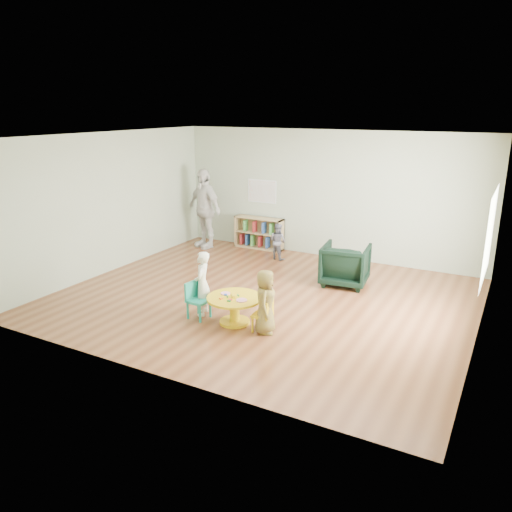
# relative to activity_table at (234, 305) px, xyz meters

# --- Properties ---
(room) EXTENTS (7.10, 7.00, 2.80)m
(room) POSITION_rel_activity_table_xyz_m (-0.08, 1.16, 1.59)
(room) COLOR brown
(room) RESTS_ON ground
(activity_table) EXTENTS (0.87, 0.87, 0.48)m
(activity_table) POSITION_rel_activity_table_xyz_m (0.00, 0.00, 0.00)
(activity_table) COLOR gold
(activity_table) RESTS_ON ground
(kid_chair_left) EXTENTS (0.35, 0.35, 0.60)m
(kid_chair_left) POSITION_rel_activity_table_xyz_m (-0.65, -0.10, 0.02)
(kid_chair_left) COLOR teal
(kid_chair_left) RESTS_ON ground
(kid_chair_right) EXTENTS (0.29, 0.29, 0.51)m
(kid_chair_right) POSITION_rel_activity_table_xyz_m (0.56, -0.05, -0.03)
(kid_chair_right) COLOR gold
(kid_chair_right) RESTS_ON ground
(bookshelf) EXTENTS (1.20, 0.30, 0.75)m
(bookshelf) POSITION_rel_activity_table_xyz_m (-1.71, 4.02, 0.07)
(bookshelf) COLOR tan
(bookshelf) RESTS_ON ground
(alphabet_poster) EXTENTS (0.74, 0.01, 0.54)m
(alphabet_poster) POSITION_rel_activity_table_xyz_m (-1.69, 4.14, 1.05)
(alphabet_poster) COLOR white
(alphabet_poster) RESTS_ON ground
(armchair) EXTENTS (0.94, 0.96, 0.79)m
(armchair) POSITION_rel_activity_table_xyz_m (0.94, 2.52, 0.09)
(armchair) COLOR black
(armchair) RESTS_ON ground
(child_left) EXTENTS (0.37, 0.45, 1.06)m
(child_left) POSITION_rel_activity_table_xyz_m (-0.63, 0.05, 0.23)
(child_left) COLOR silver
(child_left) RESTS_ON ground
(child_right) EXTENTS (0.46, 0.56, 0.98)m
(child_right) POSITION_rel_activity_table_xyz_m (0.58, -0.07, 0.19)
(child_right) COLOR gold
(child_right) RESTS_ON ground
(toddler) EXTENTS (0.46, 0.40, 0.81)m
(toddler) POSITION_rel_activity_table_xyz_m (-0.91, 3.40, 0.11)
(toddler) COLOR #171B3B
(toddler) RESTS_ON ground
(adult_caretaker) EXTENTS (1.19, 0.80, 1.88)m
(adult_caretaker) POSITION_rel_activity_table_xyz_m (-2.90, 3.48, 0.64)
(adult_caretaker) COLOR silver
(adult_caretaker) RESTS_ON ground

